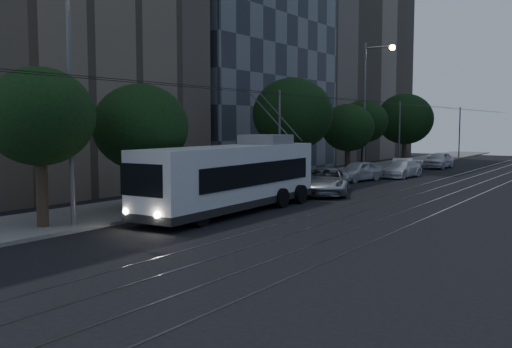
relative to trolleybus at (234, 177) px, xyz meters
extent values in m
plane|color=black|center=(3.17, -2.57, -1.62)|extent=(120.00, 120.00, 0.00)
cube|color=slate|center=(-4.33, 17.43, -1.54)|extent=(5.00, 90.00, 0.15)
cube|color=#93949C|center=(3.45, 17.43, -1.61)|extent=(0.08, 90.00, 0.02)
cube|color=#93949C|center=(4.89, 17.43, -1.61)|extent=(0.08, 90.00, 0.02)
cube|color=#93949C|center=(6.45, 17.43, -1.61)|extent=(0.08, 90.00, 0.02)
cube|color=#93949C|center=(7.89, 17.43, -1.61)|extent=(0.08, 90.00, 0.02)
cylinder|color=black|center=(-0.68, 17.43, 3.98)|extent=(0.02, 90.00, 0.02)
cylinder|color=black|center=(0.02, 17.43, 3.98)|extent=(0.02, 90.00, 0.02)
cylinder|color=slate|center=(-2.13, 7.43, 1.38)|extent=(0.14, 0.14, 6.00)
cylinder|color=slate|center=(-2.13, 27.43, 1.38)|extent=(0.14, 0.14, 6.00)
cylinder|color=slate|center=(-2.13, 47.43, 1.38)|extent=(0.14, 0.14, 6.00)
cube|color=#31363F|center=(-15.83, 19.43, 11.38)|extent=(14.00, 18.00, 26.00)
cube|color=gray|center=(-15.83, 39.43, 15.38)|extent=(14.00, 22.00, 34.00)
cube|color=silver|center=(0.00, -0.16, 0.06)|extent=(2.86, 11.46, 2.70)
cube|color=black|center=(0.00, -0.16, -1.14)|extent=(2.90, 11.50, 0.33)
cube|color=black|center=(0.00, 0.32, 0.18)|extent=(2.83, 9.09, 1.00)
cube|color=black|center=(0.00, -5.81, 0.33)|extent=(2.12, 0.16, 1.23)
cube|color=black|center=(0.00, 5.50, 0.28)|extent=(1.92, 0.16, 0.95)
cube|color=#26E654|center=(0.00, -5.81, 1.18)|extent=(1.52, 0.12, 0.30)
cube|color=gray|center=(0.00, 2.69, 1.65)|extent=(2.10, 2.16, 0.47)
sphere|color=white|center=(-0.81, -5.86, -0.91)|extent=(0.25, 0.25, 0.25)
sphere|color=white|center=(0.81, -5.86, -0.91)|extent=(0.25, 0.25, 0.25)
cylinder|color=slate|center=(-0.28, 3.68, 2.75)|extent=(0.06, 4.29, 2.52)
cylinder|color=slate|center=(0.28, 3.68, 2.75)|extent=(0.06, 4.29, 2.52)
cylinder|color=black|center=(-1.16, -3.80, -1.14)|extent=(0.28, 0.95, 0.95)
cylinder|color=black|center=(1.16, -3.80, -1.14)|extent=(0.28, 0.95, 0.95)
cylinder|color=black|center=(-1.16, 2.34, -1.14)|extent=(0.28, 0.95, 0.95)
cylinder|color=black|center=(1.16, 2.34, -1.14)|extent=(0.28, 0.95, 0.95)
cylinder|color=black|center=(-1.16, 4.16, -1.14)|extent=(0.28, 0.95, 0.95)
cylinder|color=black|center=(1.16, 4.16, -1.14)|extent=(0.28, 0.95, 0.95)
imported|color=#ACAFB4|center=(0.47, 8.31, -0.86)|extent=(4.45, 6.02, 1.52)
imported|color=silver|center=(-1.13, 16.43, -0.90)|extent=(2.56, 4.48, 1.44)
imported|color=white|center=(0.47, 20.86, -0.97)|extent=(2.20, 4.59, 1.29)
imported|color=silver|center=(0.13, 21.93, -0.93)|extent=(2.43, 4.42, 1.38)
imported|color=white|center=(0.19, 31.50, -0.86)|extent=(1.83, 4.45, 1.51)
cylinder|color=#2D2219|center=(-3.33, -7.73, -0.23)|extent=(0.44, 0.44, 2.77)
ellipsoid|color=black|center=(-3.33, -7.73, 2.70)|extent=(4.11, 4.11, 3.70)
cylinder|color=#2D2219|center=(-3.58, -2.28, -0.48)|extent=(0.44, 0.44, 2.26)
ellipsoid|color=black|center=(-3.58, -2.28, 2.28)|extent=(4.36, 4.36, 3.92)
cylinder|color=#2D2219|center=(-3.33, 11.01, -0.25)|extent=(0.44, 0.44, 2.74)
ellipsoid|color=black|center=(-3.33, 11.01, 3.06)|extent=(5.18, 5.18, 4.66)
cylinder|color=#2D2219|center=(-3.33, 19.43, -0.49)|extent=(0.44, 0.44, 2.25)
ellipsoid|color=black|center=(-3.33, 19.43, 2.15)|extent=(4.05, 4.05, 3.64)
cylinder|color=#2D2219|center=(-3.33, 22.51, -0.21)|extent=(0.44, 0.44, 2.81)
ellipsoid|color=black|center=(-3.33, 22.51, 2.64)|extent=(3.87, 3.87, 3.48)
cylinder|color=#2D2219|center=(-3.43, 32.45, -0.36)|extent=(0.44, 0.44, 2.51)
ellipsoid|color=black|center=(-3.43, 32.45, 2.90)|extent=(5.38, 5.38, 4.84)
cylinder|color=slate|center=(-2.63, -6.87, 3.50)|extent=(0.20, 0.20, 10.24)
cylinder|color=slate|center=(-2.29, 20.09, 3.47)|extent=(0.20, 0.20, 10.18)
cylinder|color=slate|center=(-1.17, 20.09, 8.15)|extent=(2.24, 0.12, 0.12)
sphere|color=#F5CC87|center=(-0.16, 20.09, 8.05)|extent=(0.44, 0.44, 0.44)
camera|label=1|loc=(15.33, -20.95, 2.40)|focal=40.00mm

